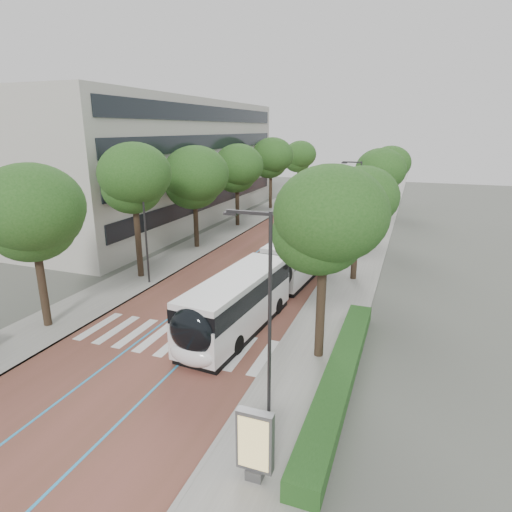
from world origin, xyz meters
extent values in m
plane|color=#51544C|center=(0.00, 0.00, 0.00)|extent=(160.00, 160.00, 0.00)
cube|color=brown|center=(0.00, 40.00, 0.01)|extent=(11.00, 140.00, 0.02)
cube|color=gray|center=(-7.50, 40.00, 0.06)|extent=(4.00, 140.00, 0.12)
cube|color=gray|center=(7.50, 40.00, 0.06)|extent=(4.00, 140.00, 0.12)
cube|color=gray|center=(-5.60, 40.00, 0.06)|extent=(0.20, 140.00, 0.14)
cube|color=gray|center=(5.60, 40.00, 0.06)|extent=(0.20, 140.00, 0.14)
cube|color=silver|center=(-4.80, 1.00, 0.03)|extent=(0.55, 3.60, 0.01)
cube|color=silver|center=(-3.55, 1.00, 0.03)|extent=(0.55, 3.60, 0.01)
cube|color=silver|center=(-2.30, 1.00, 0.03)|extent=(0.55, 3.60, 0.01)
cube|color=silver|center=(-1.05, 1.00, 0.03)|extent=(0.55, 3.60, 0.01)
cube|color=silver|center=(0.20, 1.00, 0.03)|extent=(0.55, 3.60, 0.01)
cube|color=silver|center=(1.45, 1.00, 0.03)|extent=(0.55, 3.60, 0.01)
cube|color=silver|center=(2.70, 1.00, 0.03)|extent=(0.55, 3.60, 0.01)
cube|color=silver|center=(3.95, 1.00, 0.03)|extent=(0.55, 3.60, 0.01)
cube|color=silver|center=(5.20, 1.00, 0.03)|extent=(0.55, 3.60, 0.01)
cube|color=#2993D1|center=(-1.60, 40.00, 0.02)|extent=(0.12, 126.00, 0.01)
cube|color=#2993D1|center=(1.60, 40.00, 0.02)|extent=(0.12, 126.00, 0.01)
cube|color=#BBB7AD|center=(-19.50, 28.00, 7.00)|extent=(18.00, 40.00, 14.00)
cube|color=black|center=(-10.45, 28.00, 3.00)|extent=(0.12, 38.00, 1.60)
cube|color=black|center=(-10.45, 28.00, 6.20)|extent=(0.12, 38.00, 1.60)
cube|color=black|center=(-10.45, 28.00, 9.40)|extent=(0.12, 38.00, 1.60)
cube|color=black|center=(-10.45, 28.00, 12.40)|extent=(0.12, 38.00, 1.60)
cube|color=#1C4618|center=(9.10, 0.00, 0.52)|extent=(1.20, 14.00, 0.80)
cylinder|color=#2B2B2D|center=(6.80, -3.00, 4.12)|extent=(0.14, 0.14, 8.00)
cube|color=#2B2B2D|center=(6.00, -3.00, 8.02)|extent=(1.70, 0.12, 0.12)
cube|color=#2B2B2D|center=(5.30, -3.00, 7.94)|extent=(0.50, 0.20, 0.10)
cylinder|color=#2B2B2D|center=(6.80, 22.00, 4.12)|extent=(0.14, 0.14, 8.00)
cube|color=#2B2B2D|center=(6.00, 22.00, 8.02)|extent=(1.70, 0.12, 0.12)
cube|color=#2B2B2D|center=(5.30, 22.00, 7.94)|extent=(0.50, 0.20, 0.10)
cylinder|color=#2B2B2D|center=(-6.10, 8.00, 4.12)|extent=(0.14, 0.14, 8.00)
cylinder|color=black|center=(-7.50, 0.00, 2.24)|extent=(0.44, 0.44, 4.49)
ellipsoid|color=#1E4C18|center=(-7.50, 0.00, 6.32)|extent=(5.40, 5.40, 4.59)
cylinder|color=black|center=(-7.50, 9.00, 2.56)|extent=(0.44, 0.44, 5.12)
ellipsoid|color=#1E4C18|center=(-7.50, 9.00, 7.21)|extent=(5.12, 5.12, 4.35)
cylinder|color=black|center=(-7.50, 18.00, 2.24)|extent=(0.44, 0.44, 4.48)
ellipsoid|color=#1E4C18|center=(-7.50, 18.00, 6.32)|extent=(5.95, 5.95, 5.06)
cylinder|color=black|center=(-7.50, 28.00, 2.25)|extent=(0.44, 0.44, 4.50)
ellipsoid|color=#1E4C18|center=(-7.50, 28.00, 6.34)|extent=(5.51, 5.51, 4.69)
cylinder|color=black|center=(-7.50, 40.00, 2.40)|extent=(0.44, 0.44, 4.79)
ellipsoid|color=#1E4C18|center=(-7.50, 40.00, 6.75)|extent=(5.64, 5.64, 4.80)
cylinder|color=black|center=(-7.50, 55.00, 2.16)|extent=(0.44, 0.44, 4.32)
ellipsoid|color=#1E4C18|center=(-7.50, 55.00, 6.09)|extent=(5.31, 5.31, 4.52)
cylinder|color=black|center=(7.70, 2.00, 2.36)|extent=(0.44, 0.44, 4.72)
ellipsoid|color=#1E4C18|center=(7.70, 2.00, 6.65)|extent=(5.11, 5.11, 4.34)
cylinder|color=black|center=(7.70, 14.00, 2.01)|extent=(0.44, 0.44, 4.03)
ellipsoid|color=#1E4C18|center=(7.70, 14.00, 5.67)|extent=(5.05, 5.05, 4.30)
cylinder|color=black|center=(7.70, 28.00, 2.25)|extent=(0.44, 0.44, 4.49)
ellipsoid|color=#1E4C18|center=(7.70, 28.00, 6.33)|extent=(4.96, 4.96, 4.22)
cylinder|color=black|center=(7.70, 44.00, 2.08)|extent=(0.44, 0.44, 4.15)
ellipsoid|color=#1E4C18|center=(7.70, 44.00, 5.85)|extent=(5.32, 5.32, 4.52)
cylinder|color=black|center=(3.26, 8.38, 1.77)|extent=(2.36, 1.08, 2.30)
cube|color=silver|center=(2.85, 3.27, 1.26)|extent=(3.24, 9.53, 1.82)
cube|color=black|center=(2.85, 3.27, 2.40)|extent=(3.26, 9.35, 0.97)
cube|color=silver|center=(2.85, 3.27, 3.04)|extent=(3.17, 9.34, 0.31)
cube|color=black|center=(2.85, 3.27, 0.17)|extent=(3.16, 9.15, 0.35)
cube|color=silver|center=(3.61, 12.69, 1.26)|extent=(3.11, 7.91, 1.82)
cube|color=black|center=(3.61, 12.69, 2.40)|extent=(3.14, 7.76, 0.97)
cube|color=silver|center=(3.61, 12.69, 3.04)|extent=(3.05, 7.76, 0.31)
cube|color=black|center=(3.61, 12.69, 0.17)|extent=(3.03, 7.60, 0.35)
ellipsoid|color=black|center=(2.49, -1.25, 2.00)|extent=(2.43, 1.28, 2.28)
ellipsoid|color=silver|center=(2.49, -1.30, 0.86)|extent=(2.42, 1.18, 1.14)
cylinder|color=black|center=(1.55, 1.08, 0.50)|extent=(0.38, 1.02, 1.00)
cylinder|color=black|center=(3.80, 0.91, 0.50)|extent=(0.38, 1.02, 1.00)
cylinder|color=black|center=(2.61, 14.44, 0.50)|extent=(0.38, 1.02, 1.00)
cylinder|color=black|center=(4.87, 14.26, 0.50)|extent=(0.38, 1.02, 1.00)
cylinder|color=black|center=(1.97, 6.43, 0.50)|extent=(0.38, 1.02, 1.00)
cylinder|color=black|center=(4.23, 6.25, 0.50)|extent=(0.38, 1.02, 1.00)
cube|color=silver|center=(2.39, 24.17, 1.26)|extent=(2.87, 12.07, 1.82)
cube|color=black|center=(2.39, 24.17, 2.40)|extent=(2.91, 11.83, 0.97)
cube|color=silver|center=(2.39, 24.17, 3.04)|extent=(2.82, 11.83, 0.31)
cube|color=black|center=(2.39, 24.17, 0.17)|extent=(2.81, 11.59, 0.35)
ellipsoid|color=black|center=(2.57, 18.32, 2.00)|extent=(2.38, 1.17, 2.28)
ellipsoid|color=silver|center=(2.57, 18.27, 0.86)|extent=(2.38, 1.07, 1.14)
cylinder|color=black|center=(1.37, 20.54, 0.50)|extent=(0.33, 1.01, 1.00)
cylinder|color=black|center=(3.63, 20.61, 0.50)|extent=(0.33, 1.01, 1.00)
cylinder|color=black|center=(1.14, 27.93, 0.50)|extent=(0.33, 1.01, 1.00)
cylinder|color=black|center=(3.40, 28.00, 0.50)|extent=(0.33, 1.01, 1.00)
cube|color=silver|center=(2.63, 35.99, 1.26)|extent=(2.76, 12.05, 1.82)
cube|color=black|center=(2.63, 35.99, 2.40)|extent=(2.79, 11.81, 0.97)
cube|color=silver|center=(2.63, 35.99, 3.04)|extent=(2.70, 11.81, 0.31)
cube|color=black|center=(2.63, 35.99, 0.17)|extent=(2.70, 11.57, 0.35)
ellipsoid|color=black|center=(2.51, 30.14, 2.00)|extent=(2.37, 1.15, 2.28)
ellipsoid|color=silver|center=(2.51, 30.09, 0.86)|extent=(2.37, 1.05, 1.14)
cylinder|color=black|center=(1.43, 32.41, 0.50)|extent=(0.32, 1.01, 1.00)
cylinder|color=black|center=(3.69, 32.36, 0.50)|extent=(0.32, 1.01, 1.00)
cylinder|color=black|center=(1.59, 39.81, 0.50)|extent=(0.32, 1.01, 1.00)
cylinder|color=black|center=(3.84, 39.76, 0.50)|extent=(0.32, 1.01, 1.00)
cube|color=silver|center=(2.69, 49.28, 1.26)|extent=(2.61, 12.02, 1.82)
cube|color=black|center=(2.69, 49.28, 2.40)|extent=(2.65, 11.78, 0.97)
cube|color=silver|center=(2.69, 49.28, 3.04)|extent=(2.56, 11.78, 0.31)
cube|color=black|center=(2.69, 49.28, 0.17)|extent=(2.56, 11.54, 0.35)
ellipsoid|color=black|center=(2.64, 43.43, 2.00)|extent=(2.36, 1.12, 2.28)
ellipsoid|color=silver|center=(2.64, 43.38, 0.86)|extent=(2.36, 1.02, 1.14)
cylinder|color=black|center=(1.53, 45.69, 0.50)|extent=(0.31, 1.00, 1.00)
cylinder|color=black|center=(3.79, 45.67, 0.50)|extent=(0.31, 1.00, 1.00)
cylinder|color=black|center=(1.60, 53.09, 0.50)|extent=(0.31, 1.00, 1.00)
cylinder|color=black|center=(3.86, 53.07, 0.50)|extent=(0.31, 1.00, 1.00)
cube|color=#59595B|center=(7.47, -6.35, 0.30)|extent=(0.55, 0.46, 0.36)
cube|color=#59595B|center=(7.47, -6.35, 1.53)|extent=(1.19, 0.32, 2.10)
cube|color=tan|center=(7.47, -6.52, 1.53)|extent=(1.00, 0.02, 1.82)
camera|label=1|loc=(11.34, -16.73, 10.84)|focal=30.00mm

